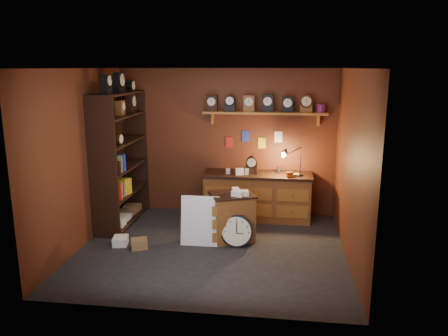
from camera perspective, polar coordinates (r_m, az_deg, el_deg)
floor at (r=6.81m, az=-1.60°, el=-10.46°), size 4.00×4.00×0.00m
room_shell at (r=6.42m, az=-1.15°, el=4.13°), size 4.02×3.62×2.71m
shelving_unit at (r=7.81m, az=-13.59°, el=1.88°), size 0.47×1.60×2.58m
workbench at (r=7.97m, az=4.38°, el=-3.34°), size 1.96×0.66×1.36m
low_cabinet at (r=7.01m, az=1.06°, el=-6.11°), size 0.83×0.78×0.85m
big_round_clock at (r=6.79m, az=1.66°, el=-8.25°), size 0.51×0.17×0.51m
white_panel at (r=6.97m, az=-3.12°, el=-9.89°), size 0.60×0.17×0.79m
mini_fridge at (r=8.04m, az=-1.04°, el=-4.97°), size 0.54×0.56×0.46m
floor_box_a at (r=6.91m, az=-11.01°, el=-9.68°), size 0.30×0.28×0.15m
floor_box_b at (r=7.10m, az=-13.38°, el=-9.24°), size 0.26×0.30×0.13m
floor_box_c at (r=7.26m, az=-1.77°, el=-8.26°), size 0.24×0.22×0.16m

